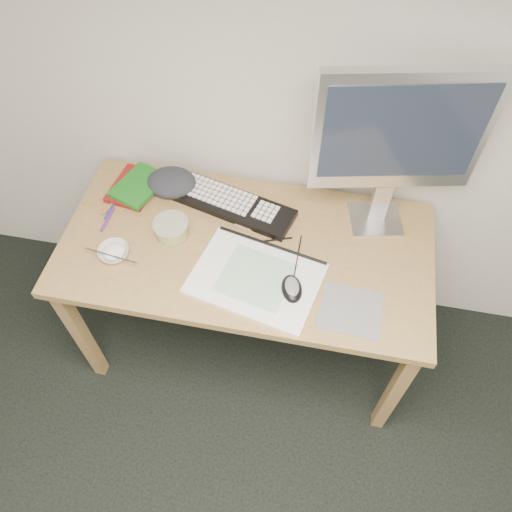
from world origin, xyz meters
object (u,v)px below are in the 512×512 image
(desk, at_px, (246,259))
(monitor, at_px, (399,137))
(keyboard, at_px, (235,205))
(sketchpad, at_px, (256,278))
(rice_bowl, at_px, (114,252))

(desk, bearing_deg, monitor, 25.40)
(keyboard, height_order, monitor, monitor)
(desk, distance_m, sketchpad, 0.18)
(keyboard, relative_size, rice_bowl, 4.23)
(monitor, height_order, rice_bowl, monitor)
(desk, distance_m, keyboard, 0.22)
(sketchpad, relative_size, monitor, 0.67)
(keyboard, distance_m, monitor, 0.68)
(sketchpad, height_order, keyboard, keyboard)
(sketchpad, distance_m, keyboard, 0.35)
(keyboard, bearing_deg, sketchpad, -49.69)
(rice_bowl, bearing_deg, sketchpad, -0.46)
(desk, height_order, sketchpad, sketchpad)
(sketchpad, bearing_deg, rice_bowl, -168.06)
(rice_bowl, bearing_deg, keyboard, 39.25)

